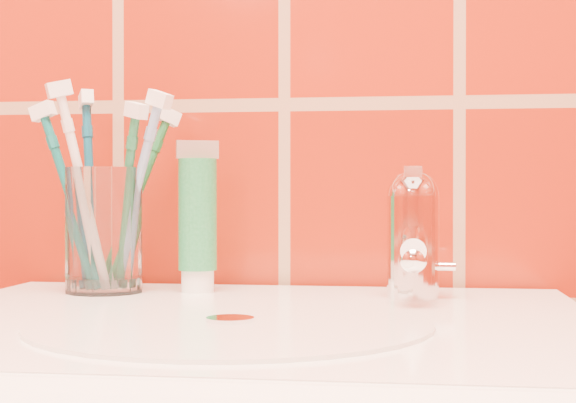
# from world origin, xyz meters

# --- Properties ---
(glass_tumbler) EXTENTS (0.09, 0.09, 0.12)m
(glass_tumbler) POSITION_xyz_m (-0.16, 1.10, 0.91)
(glass_tumbler) COLOR white
(glass_tumbler) RESTS_ON pedestal_sink
(toothpaste_tube) EXTENTS (0.04, 0.04, 0.15)m
(toothpaste_tube) POSITION_xyz_m (-0.07, 1.12, 0.92)
(toothpaste_tube) COLOR white
(toothpaste_tube) RESTS_ON pedestal_sink
(faucet) EXTENTS (0.05, 0.11, 0.12)m
(faucet) POSITION_xyz_m (0.14, 1.09, 0.91)
(faucet) COLOR white
(faucet) RESTS_ON pedestal_sink
(toothbrush_0) EXTENTS (0.11, 0.10, 0.22)m
(toothbrush_0) POSITION_xyz_m (-0.18, 1.08, 0.95)
(toothbrush_0) COLOR silver
(toothbrush_0) RESTS_ON glass_tumbler
(toothbrush_1) EXTENTS (0.15, 0.14, 0.20)m
(toothbrush_1) POSITION_xyz_m (-0.14, 1.13, 0.94)
(toothbrush_1) COLOR #1B6833
(toothbrush_1) RESTS_ON glass_tumbler
(toothbrush_2) EXTENTS (0.11, 0.10, 0.19)m
(toothbrush_2) POSITION_xyz_m (-0.20, 1.10, 0.94)
(toothbrush_2) COLOR #0D6C6E
(toothbrush_2) RESTS_ON glass_tumbler
(toothbrush_3) EXTENTS (0.13, 0.11, 0.21)m
(toothbrush_3) POSITION_xyz_m (-0.13, 1.10, 0.95)
(toothbrush_3) COLOR #7297CB
(toothbrush_3) RESTS_ON glass_tumbler
(toothbrush_4) EXTENTS (0.10, 0.12, 0.22)m
(toothbrush_4) POSITION_xyz_m (-0.19, 1.12, 0.95)
(toothbrush_4) COLOR navy
(toothbrush_4) RESTS_ON glass_tumbler
(toothbrush_5) EXTENTS (0.10, 0.09, 0.20)m
(toothbrush_5) POSITION_xyz_m (-0.14, 1.10, 0.94)
(toothbrush_5) COLOR #1C6C42
(toothbrush_5) RESTS_ON glass_tumbler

